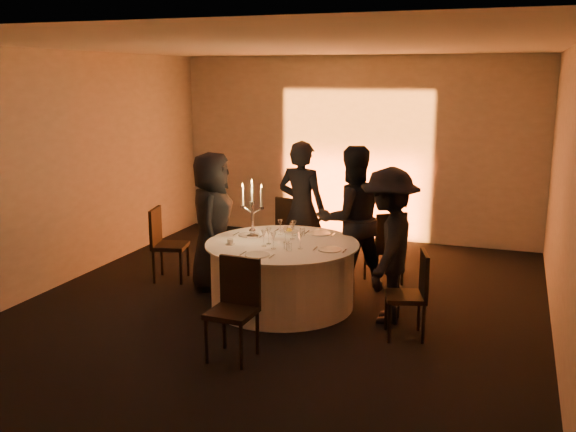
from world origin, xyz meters
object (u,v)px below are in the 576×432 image
(guest_back_left, at_px, (302,209))
(chair_back_right, at_px, (387,244))
(guest_left, at_px, (212,221))
(chair_front, at_px, (235,302))
(banquet_table, at_px, (282,274))
(chair_right, at_px, (413,290))
(coffee_cup, at_px, (230,242))
(chair_back_left, at_px, (295,229))
(guest_right, at_px, (389,245))
(candelabra, at_px, (252,217))
(guest_back_right, at_px, (351,219))
(chair_left, at_px, (164,240))

(guest_back_left, bearing_deg, chair_back_right, -172.90)
(chair_back_right, height_order, guest_left, guest_left)
(chair_back_right, distance_m, chair_front, 2.82)
(banquet_table, height_order, chair_back_right, chair_back_right)
(chair_right, bearing_deg, coffee_cup, -110.44)
(guest_back_left, bearing_deg, coffee_cup, 84.06)
(guest_back_left, bearing_deg, banquet_table, 106.00)
(chair_back_left, bearing_deg, chair_right, 148.82)
(guest_right, relative_size, candelabra, 2.41)
(guest_left, xyz_separation_m, guest_back_right, (1.68, 0.52, 0.04))
(chair_back_left, relative_size, coffee_cup, 9.58)
(coffee_cup, bearing_deg, candelabra, 74.59)
(chair_front, relative_size, candelabra, 1.36)
(chair_front, height_order, coffee_cup, chair_front)
(chair_left, height_order, chair_front, chair_left)
(guest_back_left, bearing_deg, chair_front, 102.83)
(coffee_cup, bearing_deg, chair_back_right, 43.56)
(chair_front, bearing_deg, banquet_table, 94.09)
(chair_right, bearing_deg, chair_front, -72.52)
(chair_right, xyz_separation_m, guest_right, (-0.34, 0.39, 0.35))
(chair_back_right, relative_size, chair_right, 1.06)
(guest_left, bearing_deg, guest_back_right, -90.03)
(chair_front, bearing_deg, chair_back_left, 99.40)
(chair_left, relative_size, candelabra, 1.36)
(banquet_table, relative_size, chair_front, 1.85)
(banquet_table, relative_size, chair_back_right, 1.85)
(chair_front, height_order, guest_left, guest_left)
(guest_back_left, relative_size, candelabra, 2.58)
(guest_right, bearing_deg, guest_left, -100.53)
(banquet_table, relative_size, guest_left, 1.03)
(guest_right, bearing_deg, candelabra, -97.18)
(chair_right, bearing_deg, guest_right, -154.96)
(chair_back_right, height_order, guest_back_left, guest_back_left)
(chair_back_right, bearing_deg, guest_right, 64.28)
(chair_back_left, distance_m, guest_back_left, 0.38)
(chair_back_left, bearing_deg, coffee_cup, 93.54)
(chair_front, xyz_separation_m, guest_back_left, (-0.23, 2.68, 0.37))
(chair_left, height_order, chair_right, chair_left)
(chair_left, bearing_deg, chair_back_right, -87.66)
(guest_left, distance_m, candelabra, 0.68)
(chair_back_right, bearing_deg, banquet_table, 12.99)
(guest_back_left, xyz_separation_m, candelabra, (-0.26, -1.09, 0.10))
(chair_back_right, relative_size, guest_back_left, 0.53)
(chair_right, distance_m, candelabra, 2.16)
(chair_back_right, xyz_separation_m, chair_right, (0.59, -1.63, -0.03))
(banquet_table, xyz_separation_m, chair_front, (0.05, -1.46, 0.16))
(chair_back_left, height_order, candelabra, candelabra)
(chair_left, distance_m, chair_right, 3.51)
(chair_back_left, bearing_deg, chair_left, 43.76)
(guest_right, bearing_deg, chair_back_left, -132.94)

